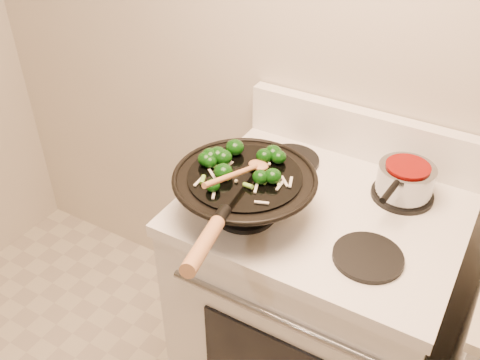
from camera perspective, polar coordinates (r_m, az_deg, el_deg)
The scene contains 5 objects.
stove at distance 1.87m, azimuth 7.75°, elevation -13.40°, with size 0.78×0.67×1.08m.
wok at distance 1.45m, azimuth 0.46°, elevation -1.31°, with size 0.39×0.64×0.22m.
stirfry at distance 1.45m, azimuth -0.37°, elevation 1.99°, with size 0.27×0.27×0.05m.
wooden_spoon at distance 1.39m, azimuth 0.45°, elevation 1.00°, with size 0.06×0.26×0.09m.
saucepan at distance 1.60m, azimuth 17.21°, elevation 0.02°, with size 0.16×0.26×0.10m.
Camera 1 is at (0.29, 0.01, 1.88)m, focal length 40.00 mm.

